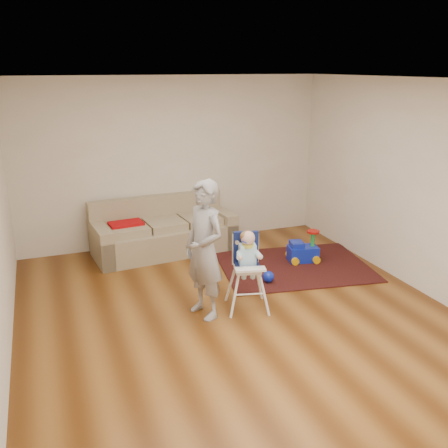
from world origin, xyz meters
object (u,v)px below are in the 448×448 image
object	(u,v)px
sofa	(164,227)
side_table	(113,242)
toy_ball	(268,277)
high_chair	(247,272)
adult	(204,250)
ride_on_toy	(303,246)

from	to	relation	value
sofa	side_table	xyz separation A→B (m)	(-0.79, 0.14, -0.20)
toy_ball	high_chair	world-z (taller)	high_chair
sofa	adult	xyz separation A→B (m)	(-0.06, -2.21, 0.40)
side_table	high_chair	world-z (taller)	high_chair
ride_on_toy	high_chair	world-z (taller)	high_chair
high_chair	side_table	bearing A→B (deg)	131.54
ride_on_toy	adult	size ratio (longest dim) A/B	0.29
ride_on_toy	toy_ball	world-z (taller)	ride_on_toy
toy_ball	high_chair	distance (m)	0.88
toy_ball	adult	xyz separation A→B (m)	(-1.09, -0.54, 0.72)
ride_on_toy	toy_ball	size ratio (longest dim) A/B	3.01
toy_ball	adult	bearing A→B (deg)	-153.43
sofa	side_table	size ratio (longest dim) A/B	4.99
sofa	adult	bearing A→B (deg)	-97.07
sofa	toy_ball	bearing A→B (deg)	-63.83
sofa	side_table	distance (m)	0.82
side_table	high_chair	distance (m)	2.69
side_table	toy_ball	bearing A→B (deg)	-44.83
toy_ball	high_chair	bearing A→B (deg)	-134.66
high_chair	adult	size ratio (longest dim) A/B	0.61
ride_on_toy	adult	world-z (taller)	adult
toy_ball	sofa	bearing A→B (deg)	121.70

